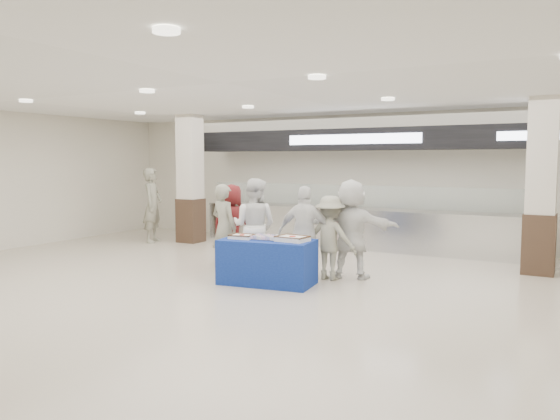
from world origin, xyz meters
The scene contains 15 objects.
ground centered at (0.00, 0.00, 0.00)m, with size 14.00×14.00×0.00m, color beige.
serving_line centered at (0.00, 5.40, 1.16)m, with size 8.70×0.85×2.80m.
column_left centered at (-4.00, 4.20, 1.53)m, with size 0.55×0.55×3.20m.
column_right centered at (4.00, 4.20, 1.53)m, with size 0.55×0.55×3.20m.
display_table centered at (0.10, 1.06, 0.38)m, with size 1.55×0.78×0.75m, color navy.
sheet_cake_left centered at (-0.34, 0.97, 0.79)m, with size 0.42×0.34×0.09m.
sheet_cake_right centered at (0.54, 1.12, 0.80)m, with size 0.51×0.41×0.10m.
cupcake_tray centered at (0.05, 1.11, 0.78)m, with size 0.42×0.32×0.07m.
civilian_maroon centered at (-1.37, 2.17, 0.80)m, with size 0.78×0.51×1.60m, color maroon.
soldier_a centered at (-1.23, 1.70, 0.81)m, with size 0.59×0.39×1.63m, color gray.
chef_tall centered at (-0.56, 1.71, 0.87)m, with size 0.85×0.66×1.74m, color white.
chef_short centered at (0.48, 1.70, 0.82)m, with size 0.96×0.40×1.63m, color white.
soldier_b centered at (0.87, 1.90, 0.73)m, with size 0.94×0.54×1.46m, color gray.
civilian_white centered at (1.15, 2.18, 0.87)m, with size 1.62×0.51×1.74m, color white.
soldier_bg centered at (-4.82, 3.72, 0.94)m, with size 0.68×0.45×1.87m, color gray.
Camera 1 is at (4.67, -6.69, 2.07)m, focal length 35.00 mm.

